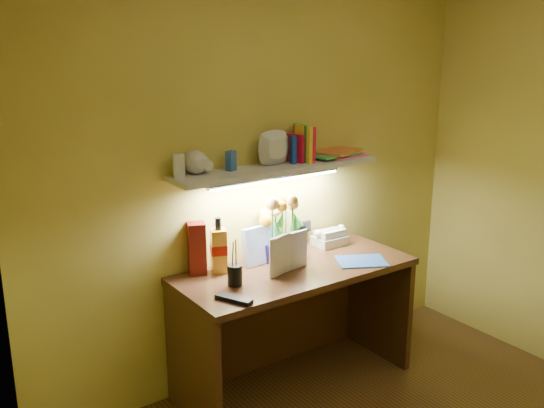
# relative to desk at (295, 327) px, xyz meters

# --- Properties ---
(desk) EXTENTS (1.40, 0.60, 0.75)m
(desk) POSITION_rel_desk_xyz_m (0.00, 0.00, 0.00)
(desk) COLOR #36230E
(desk) RESTS_ON ground
(flower_bouquet) EXTENTS (0.27, 0.27, 0.38)m
(flower_bouquet) POSITION_rel_desk_xyz_m (0.00, 0.17, 0.57)
(flower_bouquet) COLOR #130E3A
(flower_bouquet) RESTS_ON desk
(telephone) EXTENTS (0.20, 0.15, 0.12)m
(telephone) POSITION_rel_desk_xyz_m (0.42, 0.19, 0.43)
(telephone) COLOR beige
(telephone) RESTS_ON desk
(desk_clock) EXTENTS (0.10, 0.07, 0.09)m
(desk_clock) POSITION_rel_desk_xyz_m (0.52, 0.23, 0.42)
(desk_clock) COLOR silver
(desk_clock) RESTS_ON desk
(whisky_bottle) EXTENTS (0.11, 0.11, 0.32)m
(whisky_bottle) POSITION_rel_desk_xyz_m (-0.39, 0.19, 0.53)
(whisky_bottle) COLOR #BA7F1E
(whisky_bottle) RESTS_ON desk
(whisky_box) EXTENTS (0.12, 0.12, 0.29)m
(whisky_box) POSITION_rel_desk_xyz_m (-0.50, 0.24, 0.52)
(whisky_box) COLOR #5F130C
(whisky_box) RESTS_ON desk
(pen_cup) EXTENTS (0.09, 0.09, 0.19)m
(pen_cup) POSITION_rel_desk_xyz_m (-0.42, -0.02, 0.47)
(pen_cup) COLOR black
(pen_cup) RESTS_ON desk
(art_card) EXTENTS (0.22, 0.06, 0.22)m
(art_card) POSITION_rel_desk_xyz_m (-0.13, 0.18, 0.49)
(art_card) COLOR white
(art_card) RESTS_ON desk
(tv_remote) EXTENTS (0.13, 0.20, 0.02)m
(tv_remote) POSITION_rel_desk_xyz_m (-0.53, -0.19, 0.39)
(tv_remote) COLOR black
(tv_remote) RESTS_ON desk
(blue_folder) EXTENTS (0.35, 0.32, 0.01)m
(blue_folder) POSITION_rel_desk_xyz_m (0.37, -0.15, 0.38)
(blue_folder) COLOR #2F5BAC
(blue_folder) RESTS_ON desk
(desk_book_a) EXTENTS (0.17, 0.06, 0.23)m
(desk_book_a) POSITION_rel_desk_xyz_m (-0.22, -0.06, 0.49)
(desk_book_a) COLOR beige
(desk_book_a) RESTS_ON desk
(desk_book_b) EXTENTS (0.16, 0.02, 0.22)m
(desk_book_b) POSITION_rel_desk_xyz_m (-0.09, -0.01, 0.49)
(desk_book_b) COLOR silver
(desk_book_b) RESTS_ON desk
(wall_shelf) EXTENTS (1.30, 0.30, 0.25)m
(wall_shelf) POSITION_rel_desk_xyz_m (0.01, 0.18, 0.96)
(wall_shelf) COLOR silver
(wall_shelf) RESTS_ON ground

